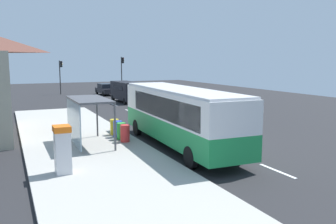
{
  "coord_description": "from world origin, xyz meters",
  "views": [
    {
      "loc": [
        -10.09,
        -17.46,
        4.69
      ],
      "look_at": [
        -1.0,
        2.53,
        1.5
      ],
      "focal_mm": 38.19,
      "sensor_mm": 36.0,
      "label": 1
    }
  ],
  "objects_px": {
    "traffic_light_far_side": "(61,72)",
    "ticket_machine": "(63,149)",
    "bus": "(179,114)",
    "recycling_bin_blue": "(118,129)",
    "bus_shelter": "(83,110)",
    "recycling_bin_green": "(121,131)",
    "recycling_bin_yellow": "(115,127)",
    "sedan_near": "(106,89)",
    "recycling_bin_red": "(125,133)",
    "white_van": "(126,90)",
    "traffic_light_near_side": "(122,69)"
  },
  "relations": [
    {
      "from": "bus",
      "to": "recycling_bin_green",
      "type": "xyz_separation_m",
      "value": [
        -2.49,
        2.44,
        -1.19
      ]
    },
    {
      "from": "recycling_bin_red",
      "to": "bus",
      "type": "bearing_deg",
      "value": -34.91
    },
    {
      "from": "sedan_near",
      "to": "recycling_bin_green",
      "type": "xyz_separation_m",
      "value": [
        -6.5,
        -28.3,
        -0.14
      ]
    },
    {
      "from": "white_van",
      "to": "recycling_bin_yellow",
      "type": "xyz_separation_m",
      "value": [
        -6.4,
        -17.54,
        -0.69
      ]
    },
    {
      "from": "recycling_bin_red",
      "to": "recycling_bin_blue",
      "type": "distance_m",
      "value": 1.4
    },
    {
      "from": "recycling_bin_green",
      "to": "traffic_light_near_side",
      "type": "height_order",
      "value": "traffic_light_near_side"
    },
    {
      "from": "recycling_bin_red",
      "to": "recycling_bin_yellow",
      "type": "xyz_separation_m",
      "value": [
        0.0,
        2.1,
        0.0
      ]
    },
    {
      "from": "recycling_bin_green",
      "to": "traffic_light_far_side",
      "type": "xyz_separation_m",
      "value": [
        1.1,
        31.78,
        2.46
      ]
    },
    {
      "from": "sedan_near",
      "to": "ticket_machine",
      "type": "bearing_deg",
      "value": -107.44
    },
    {
      "from": "ticket_machine",
      "to": "traffic_light_far_side",
      "type": "relative_size",
      "value": 0.42
    },
    {
      "from": "traffic_light_far_side",
      "to": "bus_shelter",
      "type": "xyz_separation_m",
      "value": [
        -3.32,
        -32.28,
        -1.02
      ]
    },
    {
      "from": "ticket_machine",
      "to": "bus_shelter",
      "type": "relative_size",
      "value": 0.48
    },
    {
      "from": "white_van",
      "to": "recycling_bin_green",
      "type": "distance_m",
      "value": 20.01
    },
    {
      "from": "recycling_bin_blue",
      "to": "traffic_light_far_side",
      "type": "bearing_deg",
      "value": 87.97
    },
    {
      "from": "recycling_bin_red",
      "to": "traffic_light_far_side",
      "type": "xyz_separation_m",
      "value": [
        1.1,
        32.48,
        2.46
      ]
    },
    {
      "from": "bus",
      "to": "white_van",
      "type": "height_order",
      "value": "bus"
    },
    {
      "from": "recycling_bin_blue",
      "to": "recycling_bin_yellow",
      "type": "distance_m",
      "value": 0.7
    },
    {
      "from": "recycling_bin_blue",
      "to": "traffic_light_far_side",
      "type": "xyz_separation_m",
      "value": [
        1.1,
        31.08,
        2.46
      ]
    },
    {
      "from": "bus",
      "to": "traffic_light_near_side",
      "type": "relative_size",
      "value": 2.14
    },
    {
      "from": "sedan_near",
      "to": "recycling_bin_blue",
      "type": "distance_m",
      "value": 28.35
    },
    {
      "from": "recycling_bin_green",
      "to": "traffic_light_near_side",
      "type": "bearing_deg",
      "value": 72.62
    },
    {
      "from": "sedan_near",
      "to": "recycling_bin_red",
      "type": "xyz_separation_m",
      "value": [
        -6.5,
        -29.0,
        -0.14
      ]
    },
    {
      "from": "recycling_bin_red",
      "to": "traffic_light_near_side",
      "type": "xyz_separation_m",
      "value": [
        9.7,
        31.68,
        2.78
      ]
    },
    {
      "from": "recycling_bin_red",
      "to": "bus_shelter",
      "type": "height_order",
      "value": "bus_shelter"
    },
    {
      "from": "white_van",
      "to": "bus_shelter",
      "type": "distance_m",
      "value": 21.28
    },
    {
      "from": "bus",
      "to": "recycling_bin_blue",
      "type": "bearing_deg",
      "value": 128.43
    },
    {
      "from": "traffic_light_near_side",
      "to": "sedan_near",
      "type": "bearing_deg",
      "value": -140.08
    },
    {
      "from": "bus",
      "to": "white_van",
      "type": "relative_size",
      "value": 2.1
    },
    {
      "from": "bus",
      "to": "sedan_near",
      "type": "bearing_deg",
      "value": 82.57
    },
    {
      "from": "sedan_near",
      "to": "bus_shelter",
      "type": "distance_m",
      "value": 30.12
    },
    {
      "from": "sedan_near",
      "to": "traffic_light_far_side",
      "type": "height_order",
      "value": "traffic_light_far_side"
    },
    {
      "from": "ticket_machine",
      "to": "recycling_bin_red",
      "type": "bearing_deg",
      "value": 47.54
    },
    {
      "from": "ticket_machine",
      "to": "bus_shelter",
      "type": "distance_m",
      "value": 4.96
    },
    {
      "from": "traffic_light_far_side",
      "to": "ticket_machine",
      "type": "bearing_deg",
      "value": -97.85
    },
    {
      "from": "white_van",
      "to": "traffic_light_near_side",
      "type": "relative_size",
      "value": 1.02
    },
    {
      "from": "traffic_light_far_side",
      "to": "bus_shelter",
      "type": "height_order",
      "value": "traffic_light_far_side"
    },
    {
      "from": "bus",
      "to": "recycling_bin_blue",
      "type": "distance_m",
      "value": 4.18
    },
    {
      "from": "bus_shelter",
      "to": "traffic_light_near_side",
      "type": "bearing_deg",
      "value": 69.28
    },
    {
      "from": "sedan_near",
      "to": "recycling_bin_blue",
      "type": "height_order",
      "value": "sedan_near"
    },
    {
      "from": "ticket_machine",
      "to": "recycling_bin_green",
      "type": "relative_size",
      "value": 2.04
    },
    {
      "from": "bus",
      "to": "recycling_bin_yellow",
      "type": "relative_size",
      "value": 11.66
    },
    {
      "from": "traffic_light_near_side",
      "to": "ticket_machine",
      "type": "bearing_deg",
      "value": -110.79
    },
    {
      "from": "traffic_light_far_side",
      "to": "bus",
      "type": "bearing_deg",
      "value": -87.68
    },
    {
      "from": "ticket_machine",
      "to": "recycling_bin_blue",
      "type": "xyz_separation_m",
      "value": [
        3.98,
        5.74,
        -0.52
      ]
    },
    {
      "from": "bus",
      "to": "traffic_light_far_side",
      "type": "relative_size",
      "value": 2.38
    },
    {
      "from": "white_van",
      "to": "recycling_bin_red",
      "type": "relative_size",
      "value": 5.56
    },
    {
      "from": "sedan_near",
      "to": "traffic_light_far_side",
      "type": "distance_m",
      "value": 6.82
    },
    {
      "from": "traffic_light_near_side",
      "to": "bus_shelter",
      "type": "height_order",
      "value": "traffic_light_near_side"
    },
    {
      "from": "recycling_bin_red",
      "to": "recycling_bin_yellow",
      "type": "bearing_deg",
      "value": 90.0
    },
    {
      "from": "ticket_machine",
      "to": "recycling_bin_green",
      "type": "xyz_separation_m",
      "value": [
        3.98,
        5.04,
        -0.52
      ]
    }
  ]
}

